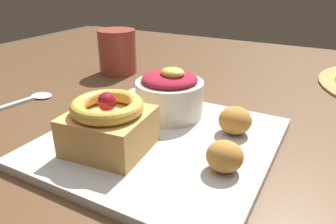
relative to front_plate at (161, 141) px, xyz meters
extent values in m
cube|color=brown|center=(0.03, 0.20, -0.03)|extent=(1.50, 1.01, 0.04)
cylinder|color=brown|center=(-0.63, 0.62, -0.39)|extent=(0.07, 0.07, 0.69)
cube|color=silver|center=(0.00, 0.00, 0.00)|extent=(0.28, 0.28, 0.01)
cube|color=tan|center=(-0.04, -0.05, 0.03)|extent=(0.10, 0.10, 0.05)
torus|color=#E5BC4C|center=(-0.04, -0.05, 0.06)|extent=(0.09, 0.09, 0.02)
sphere|color=maroon|center=(-0.04, -0.05, 0.07)|extent=(0.02, 0.02, 0.02)
cylinder|color=silver|center=(-0.02, 0.07, 0.03)|extent=(0.10, 0.10, 0.05)
ellipsoid|color=#A31E33|center=(-0.02, 0.07, 0.06)|extent=(0.08, 0.08, 0.02)
ellipsoid|color=#E5CC56|center=(-0.02, 0.06, 0.07)|extent=(0.03, 0.03, 0.01)
ellipsoid|color=#BC7F38|center=(0.08, 0.06, 0.02)|extent=(0.04, 0.04, 0.04)
ellipsoid|color=#BC7F38|center=(0.10, -0.03, 0.02)|extent=(0.04, 0.04, 0.03)
cube|color=silver|center=(-0.29, -0.01, 0.00)|extent=(0.03, 0.10, 0.00)
ellipsoid|color=silver|center=(-0.28, 0.05, 0.00)|extent=(0.04, 0.03, 0.00)
cylinder|color=#993D33|center=(-0.24, 0.24, 0.04)|extent=(0.08, 0.08, 0.09)
camera|label=1|loc=(0.18, -0.31, 0.20)|focal=34.00mm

